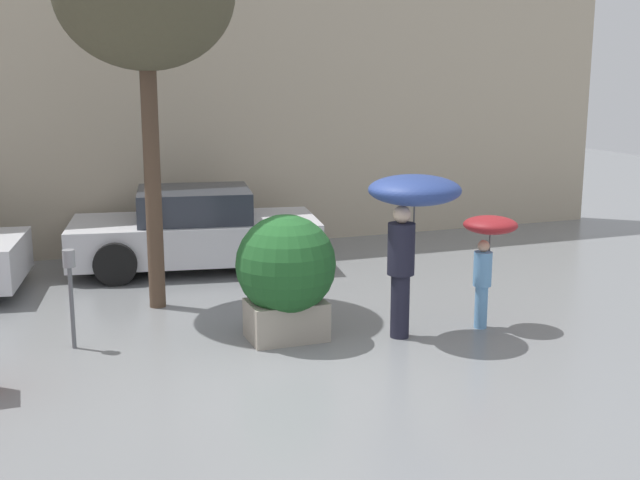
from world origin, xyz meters
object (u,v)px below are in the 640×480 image
planter_box (286,272)px  person_adult (412,207)px  person_child (488,241)px  parked_car_near (195,231)px  parking_meter (70,278)px

planter_box → person_adult: size_ratio=0.77×
planter_box → person_child: bearing=-10.0°
planter_box → parked_car_near: (-0.27, 3.97, -0.22)m
person_adult → parked_car_near: (-1.68, 4.41, -0.99)m
parking_meter → planter_box: bearing=-12.6°
parked_car_near → parking_meter: size_ratio=3.59×
parking_meter → parked_car_near: bearing=57.9°
person_child → parking_meter: 5.00m
planter_box → parked_car_near: planter_box is taller
person_child → parked_car_near: (-2.75, 4.40, -0.50)m
person_child → parked_car_near: 5.21m
person_child → parking_meter: person_child is taller
person_child → parking_meter: (-4.90, 0.98, -0.26)m
planter_box → parking_meter: planter_box is taller
planter_box → person_child: planter_box is taller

